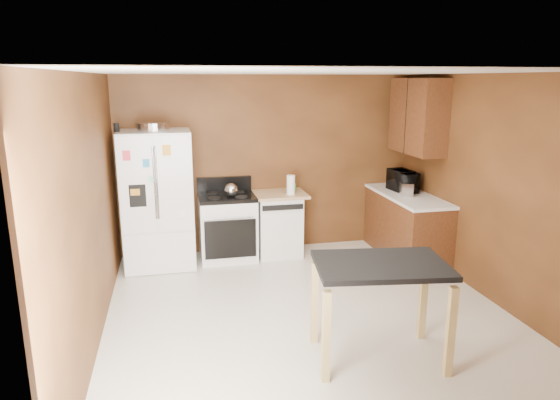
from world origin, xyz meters
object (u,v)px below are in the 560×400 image
object	(u,v)px
kettle	(231,190)
green_canister	(293,187)
refrigerator	(158,200)
pen_cup	(116,127)
paper_towel	(291,185)
toaster	(406,189)
dishwasher	(278,223)
microwave	(403,182)
island	(380,279)
roasting_pan	(153,127)
gas_range	(227,226)

from	to	relation	value
kettle	green_canister	bearing A→B (deg)	13.06
refrigerator	pen_cup	bearing A→B (deg)	-174.62
paper_towel	toaster	bearing A→B (deg)	-16.21
kettle	dishwasher	xyz separation A→B (m)	(0.67, 0.12, -0.54)
toaster	microwave	distance (m)	0.28
pen_cup	dishwasher	bearing A→B (deg)	3.50
dishwasher	island	xyz separation A→B (m)	(0.29, -2.88, 0.31)
microwave	island	bearing A→B (deg)	145.08
refrigerator	dishwasher	world-z (taller)	refrigerator
refrigerator	island	world-z (taller)	refrigerator
roasting_pan	gas_range	world-z (taller)	roasting_pan
green_canister	microwave	distance (m)	1.55
roasting_pan	paper_towel	world-z (taller)	roasting_pan
microwave	dishwasher	world-z (taller)	microwave
pen_cup	refrigerator	distance (m)	1.05
pen_cup	gas_range	distance (m)	1.94
paper_towel	island	bearing A→B (deg)	-87.29
toaster	gas_range	distance (m)	2.49
roasting_pan	refrigerator	world-z (taller)	roasting_pan
dishwasher	toaster	bearing A→B (deg)	-18.60
microwave	gas_range	world-z (taller)	microwave
kettle	roasting_pan	bearing A→B (deg)	178.19
microwave	paper_towel	bearing A→B (deg)	78.20
pen_cup	island	world-z (taller)	pen_cup
island	kettle	bearing A→B (deg)	109.08
toaster	gas_range	size ratio (longest dim) A/B	0.22
paper_towel	island	world-z (taller)	paper_towel
paper_towel	kettle	bearing A→B (deg)	179.93
kettle	microwave	size ratio (longest dim) A/B	0.38
pen_cup	kettle	size ratio (longest dim) A/B	0.58
pen_cup	toaster	bearing A→B (deg)	-6.59
gas_range	island	size ratio (longest dim) A/B	0.91
kettle	toaster	size ratio (longest dim) A/B	0.74
roasting_pan	green_canister	world-z (taller)	roasting_pan
gas_range	dishwasher	bearing A→B (deg)	1.94
green_canister	microwave	size ratio (longest dim) A/B	0.22
green_canister	gas_range	size ratio (longest dim) A/B	0.10
pen_cup	gas_range	size ratio (longest dim) A/B	0.10
paper_towel	toaster	world-z (taller)	paper_towel
microwave	refrigerator	xyz separation A→B (m)	(-3.37, 0.21, -0.13)
green_canister	microwave	xyz separation A→B (m)	(1.50, -0.38, 0.09)
green_canister	dishwasher	xyz separation A→B (m)	(-0.24, -0.09, -0.49)
kettle	paper_towel	distance (m)	0.83
paper_towel	toaster	xyz separation A→B (m)	(1.50, -0.44, -0.03)
microwave	kettle	bearing A→B (deg)	80.26
green_canister	toaster	size ratio (longest dim) A/B	0.43
roasting_pan	paper_towel	xyz separation A→B (m)	(1.79, -0.03, -0.83)
green_canister	refrigerator	size ratio (longest dim) A/B	0.06
toaster	refrigerator	size ratio (longest dim) A/B	0.14
dishwasher	island	world-z (taller)	island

